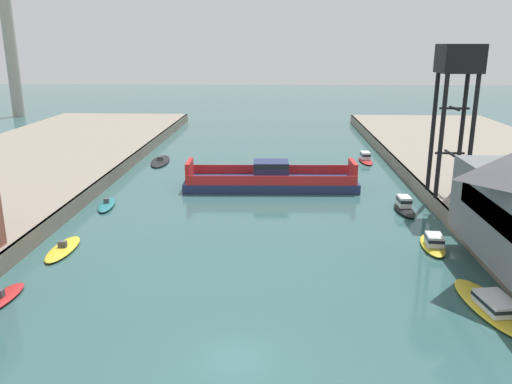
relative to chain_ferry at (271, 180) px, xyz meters
name	(u,v)px	position (x,y,z in m)	size (l,w,h in m)	color
ground_plane	(235,360)	(-1.39, -34.93, -1.03)	(400.00, 400.00, 0.00)	#335B5B
chain_ferry	(271,180)	(0.00, 0.00, 0.00)	(20.52, 6.39, 3.30)	navy
moored_boat_near_left	(160,161)	(-16.32, 13.29, -0.84)	(3.11, 8.27, 0.86)	black
moored_boat_near_right	(63,249)	(-16.92, -20.24, -0.83)	(1.92, 5.85, 0.87)	yellow
moored_boat_mid_left	(433,243)	(13.92, -18.32, -0.54)	(2.15, 5.30, 1.32)	yellow
moored_boat_mid_right	(365,158)	(13.58, 15.03, -0.48)	(2.00, 5.57, 1.42)	red
moored_boat_far_left	(404,206)	(13.80, -8.41, -0.45)	(1.90, 5.26, 1.57)	black
moored_boat_far_right	(0,299)	(-17.57, -29.00, -0.83)	(2.10, 5.06, 0.85)	red
moored_boat_upstream_a	(492,305)	(14.67, -28.88, -0.60)	(3.74, 8.43, 1.15)	yellow
moored_boat_upstream_b	(107,205)	(-17.23, -8.05, -0.81)	(2.28, 5.43, 0.90)	#237075
crane_tower	(458,74)	(18.23, -7.18, 12.69)	(3.82, 3.82, 14.93)	black
smokestack_distant_a	(9,39)	(-61.20, 61.43, 16.71)	(2.94, 2.94, 33.43)	#9E998E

